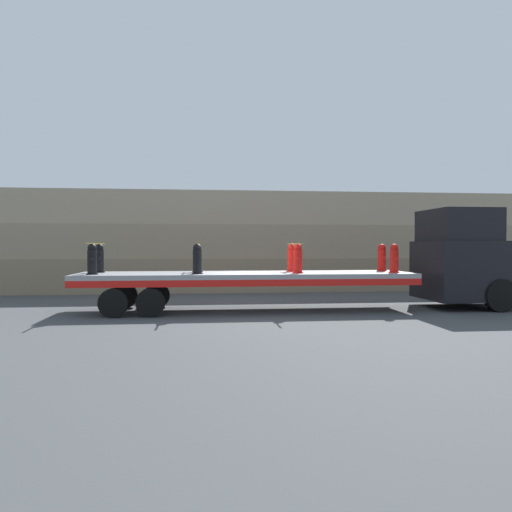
{
  "coord_description": "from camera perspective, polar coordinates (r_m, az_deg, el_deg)",
  "views": [
    {
      "loc": [
        -1.42,
        -15.66,
        2.05
      ],
      "look_at": [
        0.3,
        0.0,
        1.73
      ],
      "focal_mm": 35.0,
      "sensor_mm": 36.0,
      "label": 1
    }
  ],
  "objects": [
    {
      "name": "fire_hydrant_black_near_1",
      "position": [
        15.13,
        -6.73,
        -0.36
      ],
      "size": [
        0.34,
        0.48,
        0.91
      ],
      "color": "black",
      "rests_on": "flatbed_trailer"
    },
    {
      "name": "fire_hydrant_red_near_3",
      "position": [
        16.3,
        15.5,
        -0.28
      ],
      "size": [
        0.34,
        0.48,
        0.91
      ],
      "color": "red",
      "rests_on": "flatbed_trailer"
    },
    {
      "name": "truck_cab",
      "position": [
        17.96,
        22.93,
        -0.37
      ],
      "size": [
        2.77,
        2.69,
        3.25
      ],
      "color": "black",
      "rests_on": "ground_plane"
    },
    {
      "name": "flatbed_trailer",
      "position": [
        15.72,
        -3.23,
        -2.67
      ],
      "size": [
        10.45,
        2.54,
        1.2
      ],
      "color": "gray",
      "rests_on": "ground_plane"
    },
    {
      "name": "cargo_strap_rear",
      "position": [
        15.99,
        -17.84,
        1.38
      ],
      "size": [
        0.05,
        2.64,
        0.01
      ],
      "color": "yellow",
      "rests_on": "fire_hydrant_black_near_0"
    },
    {
      "name": "fire_hydrant_red_far_2",
      "position": [
        16.47,
        4.08,
        -0.23
      ],
      "size": [
        0.34,
        0.48,
        0.91
      ],
      "color": "red",
      "rests_on": "flatbed_trailer"
    },
    {
      "name": "fire_hydrant_red_near_2",
      "position": [
        15.42,
        4.8,
        -0.33
      ],
      "size": [
        0.34,
        0.48,
        0.91
      ],
      "color": "red",
      "rests_on": "flatbed_trailer"
    },
    {
      "name": "fire_hydrant_red_far_3",
      "position": [
        17.3,
        14.18,
        -0.2
      ],
      "size": [
        0.34,
        0.48,
        0.91
      ],
      "color": "red",
      "rests_on": "flatbed_trailer"
    },
    {
      "name": "fire_hydrant_black_far_0",
      "position": [
        16.52,
        -17.46,
        -0.28
      ],
      "size": [
        0.34,
        0.48,
        0.91
      ],
      "color": "black",
      "rests_on": "flatbed_trailer"
    },
    {
      "name": "cargo_strap_front",
      "position": [
        15.94,
        4.43,
        1.43
      ],
      "size": [
        0.05,
        2.64,
        0.01
      ],
      "color": "yellow",
      "rests_on": "fire_hydrant_red_near_2"
    },
    {
      "name": "cargo_strap_middle",
      "position": [
        15.66,
        -6.72,
        1.43
      ],
      "size": [
        0.05,
        2.64,
        0.01
      ],
      "color": "yellow",
      "rests_on": "fire_hydrant_black_near_1"
    },
    {
      "name": "ground_plane",
      "position": [
        15.86,
        -1.09,
        -6.25
      ],
      "size": [
        120.0,
        120.0,
        0.0
      ],
      "primitive_type": "plane",
      "color": "#3F4244"
    },
    {
      "name": "fire_hydrant_black_near_0",
      "position": [
        15.47,
        -18.23,
        -0.38
      ],
      "size": [
        0.34,
        0.48,
        0.91
      ],
      "color": "black",
      "rests_on": "flatbed_trailer"
    },
    {
      "name": "rock_cliff",
      "position": [
        23.17,
        -2.77,
        1.64
      ],
      "size": [
        60.0,
        3.3,
        4.48
      ],
      "color": "#84755B",
      "rests_on": "ground_plane"
    },
    {
      "name": "fire_hydrant_black_far_1",
      "position": [
        16.21,
        -6.7,
        -0.26
      ],
      "size": [
        0.34,
        0.48,
        0.91
      ],
      "color": "black",
      "rests_on": "flatbed_trailer"
    }
  ]
}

